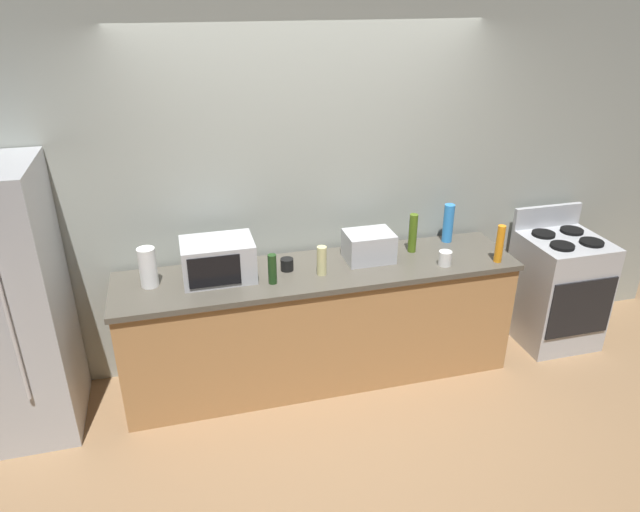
{
  "coord_description": "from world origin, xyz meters",
  "views": [
    {
      "loc": [
        -0.93,
        -3.1,
        2.71
      ],
      "look_at": [
        0.0,
        0.4,
        1.0
      ],
      "focal_mm": 32.4,
      "sensor_mm": 36.0,
      "label": 1
    }
  ],
  "objects_px": {
    "mug_black": "(287,264)",
    "mug_white": "(445,258)",
    "bottle_spray_cleaner": "(448,223)",
    "stove_range": "(557,289)",
    "bottle_vinegar": "(322,261)",
    "microwave": "(218,260)",
    "bottle_dish_soap": "(500,244)",
    "refrigerator": "(0,307)",
    "bottle_olive_oil": "(413,233)",
    "bottle_wine": "(272,269)",
    "toaster_oven": "(369,246)",
    "paper_towel_roll": "(148,267)"
  },
  "relations": [
    {
      "from": "refrigerator",
      "to": "bottle_spray_cleaner",
      "type": "height_order",
      "value": "refrigerator"
    },
    {
      "from": "bottle_dish_soap",
      "to": "bottle_vinegar",
      "type": "bearing_deg",
      "value": 174.17
    },
    {
      "from": "bottle_olive_oil",
      "to": "paper_towel_roll",
      "type": "bearing_deg",
      "value": -178.17
    },
    {
      "from": "refrigerator",
      "to": "bottle_olive_oil",
      "type": "xyz_separation_m",
      "value": [
        2.79,
        0.11,
        0.15
      ]
    },
    {
      "from": "stove_range",
      "to": "bottle_olive_oil",
      "type": "xyz_separation_m",
      "value": [
        -1.26,
        0.11,
        0.59
      ]
    },
    {
      "from": "refrigerator",
      "to": "mug_black",
      "type": "relative_size",
      "value": 19.86
    },
    {
      "from": "mug_white",
      "to": "bottle_spray_cleaner",
      "type": "bearing_deg",
      "value": 62.04
    },
    {
      "from": "microwave",
      "to": "toaster_oven",
      "type": "distance_m",
      "value": 1.08
    },
    {
      "from": "stove_range",
      "to": "bottle_vinegar",
      "type": "distance_m",
      "value": 2.08
    },
    {
      "from": "bottle_dish_soap",
      "to": "mug_white",
      "type": "distance_m",
      "value": 0.41
    },
    {
      "from": "stove_range",
      "to": "bottle_spray_cleaner",
      "type": "relative_size",
      "value": 3.61
    },
    {
      "from": "microwave",
      "to": "bottle_spray_cleaner",
      "type": "bearing_deg",
      "value": 5.42
    },
    {
      "from": "mug_black",
      "to": "refrigerator",
      "type": "bearing_deg",
      "value": -178.64
    },
    {
      "from": "bottle_olive_oil",
      "to": "mug_black",
      "type": "relative_size",
      "value": 3.24
    },
    {
      "from": "bottle_dish_soap",
      "to": "mug_white",
      "type": "relative_size",
      "value": 2.64
    },
    {
      "from": "refrigerator",
      "to": "bottle_wine",
      "type": "xyz_separation_m",
      "value": [
        1.69,
        -0.12,
        0.1
      ]
    },
    {
      "from": "bottle_dish_soap",
      "to": "toaster_oven",
      "type": "bearing_deg",
      "value": 163.01
    },
    {
      "from": "toaster_oven",
      "to": "bottle_olive_oil",
      "type": "relative_size",
      "value": 1.16
    },
    {
      "from": "toaster_oven",
      "to": "mug_white",
      "type": "distance_m",
      "value": 0.55
    },
    {
      "from": "bottle_dish_soap",
      "to": "bottle_wine",
      "type": "bearing_deg",
      "value": 176.86
    },
    {
      "from": "refrigerator",
      "to": "bottle_spray_cleaner",
      "type": "xyz_separation_m",
      "value": [
        3.13,
        0.22,
        0.15
      ]
    },
    {
      "from": "microwave",
      "to": "bottle_wine",
      "type": "relative_size",
      "value": 2.31
    },
    {
      "from": "refrigerator",
      "to": "bottle_spray_cleaner",
      "type": "distance_m",
      "value": 3.14
    },
    {
      "from": "mug_white",
      "to": "bottle_dish_soap",
      "type": "bearing_deg",
      "value": -6.53
    },
    {
      "from": "bottle_dish_soap",
      "to": "bottle_spray_cleaner",
      "type": "height_order",
      "value": "bottle_spray_cleaner"
    },
    {
      "from": "bottle_dish_soap",
      "to": "mug_black",
      "type": "relative_size",
      "value": 3.06
    },
    {
      "from": "stove_range",
      "to": "bottle_olive_oil",
      "type": "height_order",
      "value": "bottle_olive_oil"
    },
    {
      "from": "bottle_spray_cleaner",
      "to": "refrigerator",
      "type": "bearing_deg",
      "value": -176.04
    },
    {
      "from": "stove_range",
      "to": "bottle_dish_soap",
      "type": "relative_size",
      "value": 3.89
    },
    {
      "from": "bottle_vinegar",
      "to": "microwave",
      "type": "bearing_deg",
      "value": 169.38
    },
    {
      "from": "bottle_spray_cleaner",
      "to": "mug_white",
      "type": "relative_size",
      "value": 2.85
    },
    {
      "from": "mug_black",
      "to": "mug_white",
      "type": "bearing_deg",
      "value": -10.78
    },
    {
      "from": "stove_range",
      "to": "mug_black",
      "type": "height_order",
      "value": "stove_range"
    },
    {
      "from": "refrigerator",
      "to": "microwave",
      "type": "distance_m",
      "value": 1.36
    },
    {
      "from": "refrigerator",
      "to": "bottle_dish_soap",
      "type": "xyz_separation_m",
      "value": [
        3.32,
        -0.21,
        0.14
      ]
    },
    {
      "from": "refrigerator",
      "to": "bottle_olive_oil",
      "type": "height_order",
      "value": "refrigerator"
    },
    {
      "from": "bottle_vinegar",
      "to": "bottle_spray_cleaner",
      "type": "relative_size",
      "value": 0.69
    },
    {
      "from": "stove_range",
      "to": "bottle_spray_cleaner",
      "type": "height_order",
      "value": "bottle_spray_cleaner"
    },
    {
      "from": "microwave",
      "to": "mug_black",
      "type": "relative_size",
      "value": 5.3
    },
    {
      "from": "bottle_vinegar",
      "to": "toaster_oven",
      "type": "bearing_deg",
      "value": 19.98
    },
    {
      "from": "bottle_wine",
      "to": "mug_black",
      "type": "bearing_deg",
      "value": 51.3
    },
    {
      "from": "bottle_vinegar",
      "to": "bottle_spray_cleaner",
      "type": "height_order",
      "value": "bottle_spray_cleaner"
    },
    {
      "from": "microwave",
      "to": "bottle_dish_soap",
      "type": "relative_size",
      "value": 1.73
    },
    {
      "from": "stove_range",
      "to": "bottle_spray_cleaner",
      "type": "bearing_deg",
      "value": 166.84
    },
    {
      "from": "toaster_oven",
      "to": "bottle_vinegar",
      "type": "xyz_separation_m",
      "value": [
        -0.39,
        -0.14,
        -0.0
      ]
    },
    {
      "from": "microwave",
      "to": "bottle_vinegar",
      "type": "bearing_deg",
      "value": -10.62
    },
    {
      "from": "toaster_oven",
      "to": "paper_towel_roll",
      "type": "distance_m",
      "value": 1.53
    },
    {
      "from": "microwave",
      "to": "toaster_oven",
      "type": "xyz_separation_m",
      "value": [
        1.07,
        0.01,
        -0.03
      ]
    },
    {
      "from": "microwave",
      "to": "bottle_vinegar",
      "type": "distance_m",
      "value": 0.7
    },
    {
      "from": "microwave",
      "to": "bottle_olive_oil",
      "type": "height_order",
      "value": "bottle_olive_oil"
    }
  ]
}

